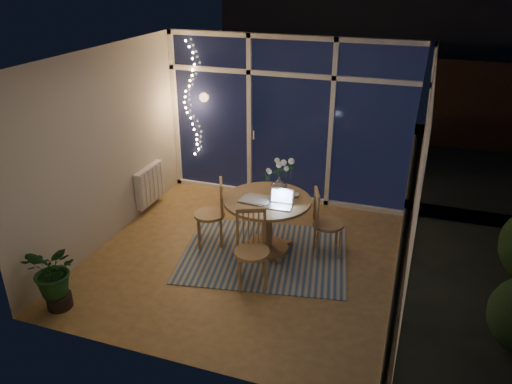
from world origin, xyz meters
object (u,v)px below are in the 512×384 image
dining_table (267,225)px  chair_front (252,250)px  potted_plant (55,278)px  chair_right (328,223)px  laptop (280,199)px  flower_vase (279,185)px  chair_left (209,213)px

dining_table → chair_front: chair_front is taller
chair_front → potted_plant: chair_front is taller
chair_front → chair_right: bearing=31.7°
laptop → flower_vase: (-0.13, 0.41, -0.00)m
chair_front → laptop: bearing=54.1°
chair_left → chair_right: chair_left is taller
potted_plant → dining_table: bearing=46.1°
dining_table → flower_vase: bearing=71.7°
dining_table → laptop: (0.21, -0.16, 0.50)m
chair_front → laptop: size_ratio=3.18×
chair_right → potted_plant: size_ratio=1.23×
chair_right → potted_plant: (-2.61, -2.11, -0.09)m
chair_right → flower_vase: bearing=66.6°
chair_front → potted_plant: (-1.91, -1.11, -0.10)m
chair_left → laptop: laptop is taller
potted_plant → chair_front: bearing=30.2°
chair_right → laptop: bearing=103.7°
chair_left → chair_front: size_ratio=0.99×
chair_left → flower_vase: size_ratio=4.53×
dining_table → chair_front: bearing=-84.9°
dining_table → laptop: laptop is taller
potted_plant → laptop: bearing=40.4°
dining_table → chair_left: bearing=-174.9°
laptop → potted_plant: (-2.05, -1.75, -0.50)m
chair_front → laptop: 0.76m
flower_vase → laptop: bearing=-72.1°
chair_front → chair_left: bearing=117.1°
chair_left → laptop: (1.01, -0.09, 0.41)m
dining_table → laptop: bearing=-37.2°
chair_front → flower_vase: 1.12m
chair_right → potted_plant: bearing=109.6°
dining_table → chair_right: bearing=14.4°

